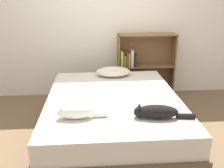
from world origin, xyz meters
name	(u,v)px	position (x,y,z in m)	size (l,w,h in m)	color
ground_plane	(113,136)	(0.00, 0.00, 0.00)	(8.00, 8.00, 0.00)	brown
wall_back	(106,22)	(0.00, 1.48, 1.25)	(8.00, 0.06, 2.50)	silver
bed	(113,117)	(0.00, 0.00, 0.27)	(1.59, 2.01, 0.55)	brown
pillow	(113,72)	(0.07, 0.79, 0.61)	(0.51, 0.37, 0.12)	beige
cat_light	(76,111)	(-0.41, -0.53, 0.62)	(0.50, 0.17, 0.15)	white
cat_dark	(156,112)	(0.38, -0.58, 0.61)	(0.60, 0.20, 0.14)	black
bookshelf	(143,64)	(0.62, 1.35, 0.56)	(0.96, 0.26, 1.08)	brown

